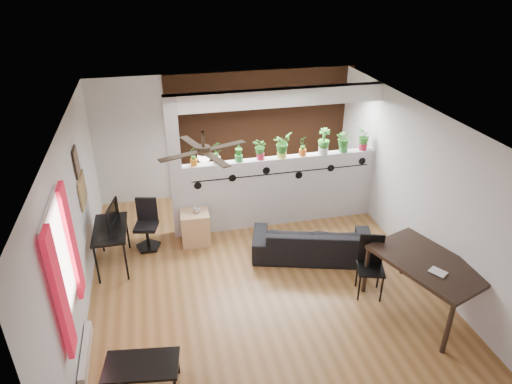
% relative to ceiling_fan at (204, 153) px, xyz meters
% --- Properties ---
extents(room_shell, '(6.30, 7.10, 2.90)m').
position_rel_ceiling_fan_xyz_m(room_shell, '(0.80, 0.30, -1.01)').
color(room_shell, brown).
rests_on(room_shell, ground).
extents(partition_wall, '(3.60, 0.18, 1.35)m').
position_rel_ceiling_fan_xyz_m(partition_wall, '(1.60, 1.80, -1.64)').
color(partition_wall, '#BCBCC1').
rests_on(partition_wall, ground).
extents(ceiling_header, '(3.60, 0.18, 0.30)m').
position_rel_ceiling_fan_xyz_m(ceiling_header, '(1.60, 1.80, 0.14)').
color(ceiling_header, silver).
rests_on(ceiling_header, room_shell).
extents(pier_column, '(0.22, 0.20, 2.60)m').
position_rel_ceiling_fan_xyz_m(pier_column, '(-0.31, 1.80, -1.01)').
color(pier_column, '#BCBCC1').
rests_on(pier_column, ground).
extents(brick_panel, '(3.90, 0.05, 2.60)m').
position_rel_ceiling_fan_xyz_m(brick_panel, '(1.60, 3.27, -1.01)').
color(brick_panel, '#99522C').
rests_on(brick_panel, ground).
extents(vine_decal, '(3.31, 0.01, 0.30)m').
position_rel_ceiling_fan_xyz_m(vine_decal, '(1.60, 1.70, -1.23)').
color(vine_decal, black).
rests_on(vine_decal, partition_wall).
extents(window_assembly, '(0.09, 1.30, 1.55)m').
position_rel_ceiling_fan_xyz_m(window_assembly, '(-1.76, -0.90, -0.81)').
color(window_assembly, white).
rests_on(window_assembly, room_shell).
extents(baseboard_heater, '(0.08, 1.00, 0.18)m').
position_rel_ceiling_fan_xyz_m(baseboard_heater, '(-1.74, -0.90, -2.22)').
color(baseboard_heater, silver).
rests_on(baseboard_heater, ground).
extents(corkboard, '(0.03, 0.60, 0.45)m').
position_rel_ceiling_fan_xyz_m(corkboard, '(-1.78, 1.25, -0.96)').
color(corkboard, olive).
rests_on(corkboard, room_shell).
extents(framed_art, '(0.03, 0.34, 0.44)m').
position_rel_ceiling_fan_xyz_m(framed_art, '(-1.78, 1.20, -0.46)').
color(framed_art, '#8C7259').
rests_on(framed_art, room_shell).
extents(ceiling_fan, '(1.19, 1.19, 0.43)m').
position_rel_ceiling_fan_xyz_m(ceiling_fan, '(0.00, 0.00, 0.00)').
color(ceiling_fan, black).
rests_on(ceiling_fan, room_shell).
extents(potted_plant_0, '(0.22, 0.21, 0.36)m').
position_rel_ceiling_fan_xyz_m(potted_plant_0, '(0.02, 1.80, -0.77)').
color(potted_plant_0, '#C66D17').
rests_on(potted_plant_0, partition_wall).
extents(potted_plant_1, '(0.25, 0.23, 0.41)m').
position_rel_ceiling_fan_xyz_m(potted_plant_1, '(0.41, 1.80, -0.75)').
color(potted_plant_1, silver).
rests_on(potted_plant_1, partition_wall).
extents(potted_plant_2, '(0.19, 0.22, 0.40)m').
position_rel_ceiling_fan_xyz_m(potted_plant_2, '(0.81, 1.80, -0.75)').
color(potted_plant_2, '#328A3A').
rests_on(potted_plant_2, partition_wall).
extents(potted_plant_3, '(0.25, 0.25, 0.40)m').
position_rel_ceiling_fan_xyz_m(potted_plant_3, '(1.21, 1.80, -0.75)').
color(potted_plant_3, '#B51D3E').
rests_on(potted_plant_3, partition_wall).
extents(potted_plant_4, '(0.31, 0.31, 0.47)m').
position_rel_ceiling_fan_xyz_m(potted_plant_4, '(1.60, 1.80, -0.72)').
color(potted_plant_4, '#E0DB4F').
rests_on(potted_plant_4, partition_wall).
extents(potted_plant_5, '(0.23, 0.21, 0.38)m').
position_rel_ceiling_fan_xyz_m(potted_plant_5, '(2.00, 1.80, -0.76)').
color(potted_plant_5, '#DE5D1A').
rests_on(potted_plant_5, partition_wall).
extents(potted_plant_6, '(0.30, 0.27, 0.48)m').
position_rel_ceiling_fan_xyz_m(potted_plant_6, '(2.39, 1.80, -0.71)').
color(potted_plant_6, silver).
rests_on(potted_plant_6, partition_wall).
extents(potted_plant_7, '(0.27, 0.24, 0.44)m').
position_rel_ceiling_fan_xyz_m(potted_plant_7, '(2.79, 1.80, -0.73)').
color(potted_plant_7, '#338D39').
rests_on(potted_plant_7, partition_wall).
extents(potted_plant_8, '(0.27, 0.28, 0.42)m').
position_rel_ceiling_fan_xyz_m(potted_plant_8, '(3.18, 1.80, -0.74)').
color(potted_plant_8, '#AC1B36').
rests_on(potted_plant_8, partition_wall).
extents(sofa, '(2.03, 1.26, 0.56)m').
position_rel_ceiling_fan_xyz_m(sofa, '(1.81, 0.59, -2.04)').
color(sofa, black).
rests_on(sofa, ground).
extents(cube_shelf, '(0.52, 0.46, 0.61)m').
position_rel_ceiling_fan_xyz_m(cube_shelf, '(-0.06, 1.46, -2.01)').
color(cube_shelf, tan).
rests_on(cube_shelf, ground).
extents(cup, '(0.16, 0.16, 0.10)m').
position_rel_ceiling_fan_xyz_m(cup, '(-0.01, 1.46, -1.66)').
color(cup, gray).
rests_on(cup, cube_shelf).
extents(computer_desk, '(0.53, 0.99, 0.71)m').
position_rel_ceiling_fan_xyz_m(computer_desk, '(-1.45, 1.09, -1.67)').
color(computer_desk, black).
rests_on(computer_desk, ground).
extents(monitor, '(0.34, 0.13, 0.19)m').
position_rel_ceiling_fan_xyz_m(monitor, '(-1.45, 1.24, -1.51)').
color(monitor, black).
rests_on(monitor, computer_desk).
extents(office_chair, '(0.46, 0.46, 0.89)m').
position_rel_ceiling_fan_xyz_m(office_chair, '(-0.89, 1.51, -1.92)').
color(office_chair, black).
rests_on(office_chair, ground).
extents(dining_table, '(1.37, 1.74, 0.83)m').
position_rel_ceiling_fan_xyz_m(dining_table, '(2.91, -1.03, -1.57)').
color(dining_table, black).
rests_on(dining_table, ground).
extents(book, '(0.25, 0.27, 0.02)m').
position_rel_ceiling_fan_xyz_m(book, '(2.81, -1.33, -1.47)').
color(book, gray).
rests_on(book, dining_table).
extents(folding_chair, '(0.49, 0.49, 0.95)m').
position_rel_ceiling_fan_xyz_m(folding_chair, '(2.34, -0.47, -1.75)').
color(folding_chair, black).
rests_on(folding_chair, ground).
extents(coffee_table, '(0.92, 0.60, 0.40)m').
position_rel_ceiling_fan_xyz_m(coffee_table, '(-1.03, -1.53, -1.96)').
color(coffee_table, black).
rests_on(coffee_table, ground).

